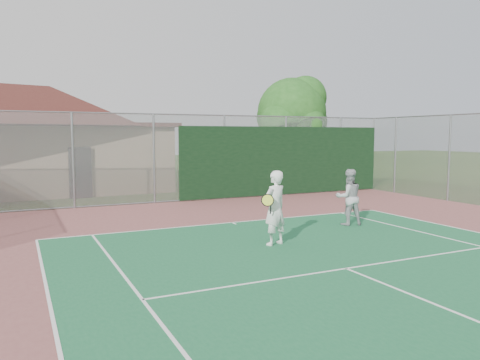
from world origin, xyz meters
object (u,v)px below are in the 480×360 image
object	(u,v)px
clubhouse	(23,129)
player_grey_back	(349,198)
tree	(293,115)
player_white_front	(275,209)

from	to	relation	value
clubhouse	player_grey_back	distance (m)	16.47
tree	player_white_front	size ratio (longest dim) A/B	3.07
player_white_front	player_grey_back	distance (m)	3.49
clubhouse	player_white_front	xyz separation A→B (m)	(5.21, -15.22, -2.08)
tree	player_grey_back	world-z (taller)	tree
player_white_front	player_grey_back	world-z (taller)	player_white_front
tree	player_grey_back	distance (m)	9.88
tree	player_grey_back	xyz separation A→B (m)	(-3.56, -8.77, -2.83)
tree	player_white_front	world-z (taller)	tree
clubhouse	tree	distance (m)	13.11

